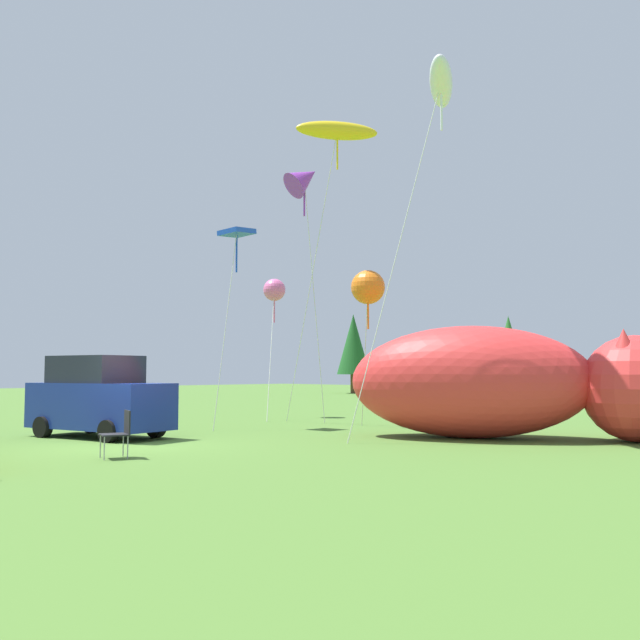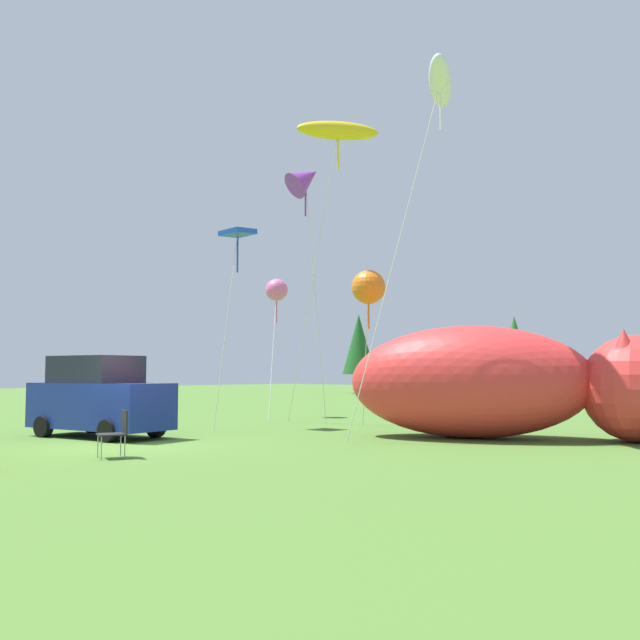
% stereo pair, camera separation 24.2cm
% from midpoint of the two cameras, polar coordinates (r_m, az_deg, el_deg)
% --- Properties ---
extents(ground_plane, '(120.00, 120.00, 0.00)m').
position_cam_midpoint_polar(ground_plane, '(17.76, -15.21, -9.68)').
color(ground_plane, '#4C752D').
extents(parked_car, '(4.37, 2.50, 2.18)m').
position_cam_midpoint_polar(parked_car, '(20.10, -16.93, -5.98)').
color(parked_car, navy).
rests_on(parked_car, ground).
extents(folding_chair, '(0.69, 0.69, 0.96)m').
position_cam_midpoint_polar(folding_chair, '(15.29, -15.48, -8.46)').
color(folding_chair, black).
rests_on(folding_chair, ground).
extents(inflatable_cat, '(8.40, 6.20, 2.98)m').
position_cam_midpoint_polar(inflatable_cat, '(19.34, 14.98, -5.14)').
color(inflatable_cat, red).
rests_on(inflatable_cat, ground).
extents(kite_purple_delta, '(1.34, 1.65, 9.05)m').
position_cam_midpoint_polar(kite_purple_delta, '(24.83, -0.88, 11.19)').
color(kite_purple_delta, silver).
rests_on(kite_purple_delta, ground).
extents(kite_yellow_hero, '(3.89, 2.84, 10.05)m').
position_cam_midpoint_polar(kite_yellow_hero, '(24.26, 1.75, 14.83)').
color(kite_yellow_hero, silver).
rests_on(kite_yellow_hero, ground).
extents(kite_orange_flower, '(1.63, 1.46, 4.90)m').
position_cam_midpoint_polar(kite_orange_flower, '(22.15, 4.22, 2.62)').
color(kite_orange_flower, silver).
rests_on(kite_orange_flower, ground).
extents(kite_white_ghost, '(2.21, 3.60, 9.98)m').
position_cam_midpoint_polar(kite_white_ghost, '(20.21, 9.94, 18.17)').
color(kite_white_ghost, silver).
rests_on(kite_white_ghost, ground).
extents(kite_pink_octopus, '(2.51, 2.61, 5.44)m').
position_cam_midpoint_polar(kite_pink_octopus, '(28.33, -3.25, 2.38)').
color(kite_pink_octopus, silver).
rests_on(kite_pink_octopus, ground).
extents(kite_blue_box, '(1.21, 1.90, 6.37)m').
position_cam_midpoint_polar(kite_blue_box, '(23.28, -6.33, 6.72)').
color(kite_blue_box, silver).
rests_on(kite_blue_box, ground).
extents(horizon_tree_east, '(2.67, 2.67, 6.38)m').
position_cam_midpoint_polar(horizon_tree_east, '(57.61, 3.24, -1.97)').
color(horizon_tree_east, brown).
rests_on(horizon_tree_east, ground).
extents(horizon_tree_mid, '(2.49, 2.49, 5.93)m').
position_cam_midpoint_polar(horizon_tree_mid, '(55.24, 15.42, -2.03)').
color(horizon_tree_mid, brown).
rests_on(horizon_tree_mid, ground).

